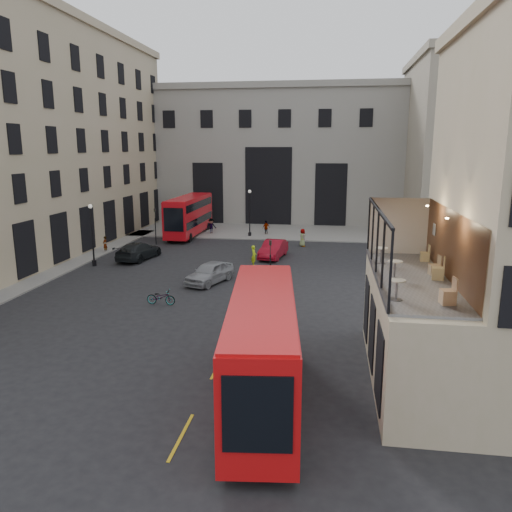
# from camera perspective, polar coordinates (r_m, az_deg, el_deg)

# --- Properties ---
(ground) EXTENTS (140.00, 140.00, 0.00)m
(ground) POSITION_cam_1_polar(r_m,az_deg,el_deg) (23.75, 0.51, -12.67)
(ground) COLOR black
(ground) RESTS_ON ground
(host_building_main) EXTENTS (7.26, 11.40, 15.10)m
(host_building_main) POSITION_cam_1_polar(r_m,az_deg,el_deg) (22.54, 26.60, 5.30)
(host_building_main) COLOR tan
(host_building_main) RESTS_ON ground
(host_frontage) EXTENTS (3.00, 11.00, 4.50)m
(host_frontage) POSITION_cam_1_polar(r_m,az_deg,el_deg) (22.97, 16.97, -8.05)
(host_frontage) COLOR tan
(host_frontage) RESTS_ON ground
(cafe_floor) EXTENTS (3.00, 10.00, 0.10)m
(cafe_floor) POSITION_cam_1_polar(r_m,az_deg,el_deg) (22.29, 17.34, -2.50)
(cafe_floor) COLOR slate
(cafe_floor) RESTS_ON host_frontage
(gateway) EXTENTS (35.00, 10.60, 18.00)m
(gateway) POSITION_cam_1_polar(r_m,az_deg,el_deg) (69.76, 1.96, 11.84)
(gateway) COLOR gray
(gateway) RESTS_ON ground
(building_right) EXTENTS (16.60, 18.60, 20.00)m
(building_right) POSITION_cam_1_polar(r_m,az_deg,el_deg) (63.60, 24.54, 11.61)
(building_right) COLOR gray
(building_right) RESTS_ON ground
(pavement_far) EXTENTS (40.00, 12.00, 0.12)m
(pavement_far) POSITION_cam_1_polar(r_m,az_deg,el_deg) (60.81, -0.12, 2.93)
(pavement_far) COLOR slate
(pavement_far) RESTS_ON ground
(traffic_light_near) EXTENTS (0.16, 0.20, 3.80)m
(traffic_light_near) POSITION_cam_1_polar(r_m,az_deg,el_deg) (34.40, 1.64, -0.43)
(traffic_light_near) COLOR black
(traffic_light_near) RESTS_ON ground
(traffic_light_far) EXTENTS (0.16, 0.20, 3.80)m
(traffic_light_far) POSITION_cam_1_polar(r_m,az_deg,el_deg) (53.03, -11.45, 3.87)
(traffic_light_far) COLOR black
(traffic_light_far) RESTS_ON ground
(street_lamp_a) EXTENTS (0.36, 0.36, 5.33)m
(street_lamp_a) POSITION_cam_1_polar(r_m,az_deg,el_deg) (44.75, -18.18, 1.91)
(street_lamp_a) COLOR black
(street_lamp_a) RESTS_ON ground
(street_lamp_b) EXTENTS (0.36, 0.36, 5.33)m
(street_lamp_b) POSITION_cam_1_polar(r_m,az_deg,el_deg) (56.55, -0.73, 4.61)
(street_lamp_b) COLOR black
(street_lamp_b) RESTS_ON ground
(bus_near) EXTENTS (3.69, 11.17, 4.38)m
(bus_near) POSITION_cam_1_polar(r_m,az_deg,el_deg) (19.90, 0.72, -10.07)
(bus_near) COLOR red
(bus_near) RESTS_ON ground
(bus_far) EXTENTS (2.71, 11.27, 4.49)m
(bus_far) POSITION_cam_1_polar(r_m,az_deg,el_deg) (57.75, -7.65, 4.79)
(bus_far) COLOR red
(bus_far) RESTS_ON ground
(car_a) EXTENTS (3.41, 5.08, 1.61)m
(car_a) POSITION_cam_1_polar(r_m,az_deg,el_deg) (37.64, -5.32, -1.90)
(car_a) COLOR gray
(car_a) RESTS_ON ground
(car_b) EXTENTS (2.40, 5.10, 1.62)m
(car_b) POSITION_cam_1_polar(r_m,az_deg,el_deg) (46.02, 1.99, 0.79)
(car_b) COLOR maroon
(car_b) RESTS_ON ground
(car_c) EXTENTS (3.07, 5.76, 1.59)m
(car_c) POSITION_cam_1_polar(r_m,az_deg,el_deg) (46.54, -13.26, 0.58)
(car_c) COLOR black
(car_c) RESTS_ON ground
(bicycle) EXTENTS (1.92, 0.72, 1.00)m
(bicycle) POSITION_cam_1_polar(r_m,az_deg,el_deg) (33.06, -10.81, -4.64)
(bicycle) COLOR gray
(bicycle) RESTS_ON ground
(cyclist) EXTENTS (0.46, 0.68, 1.81)m
(cyclist) POSITION_cam_1_polar(r_m,az_deg,el_deg) (42.69, -0.25, 0.01)
(cyclist) COLOR #BBDF17
(cyclist) RESTS_ON ground
(pedestrian_a) EXTENTS (0.82, 0.66, 1.60)m
(pedestrian_a) POSITION_cam_1_polar(r_m,az_deg,el_deg) (59.89, -8.30, 3.37)
(pedestrian_a) COLOR gray
(pedestrian_a) RESTS_ON ground
(pedestrian_b) EXTENTS (1.41, 1.27, 1.90)m
(pedestrian_b) POSITION_cam_1_polar(r_m,az_deg,el_deg) (58.50, -5.13, 3.39)
(pedestrian_b) COLOR gray
(pedestrian_b) RESTS_ON ground
(pedestrian_c) EXTENTS (1.01, 0.92, 1.66)m
(pedestrian_c) POSITION_cam_1_polar(r_m,az_deg,el_deg) (57.91, 1.16, 3.23)
(pedestrian_c) COLOR gray
(pedestrian_c) RESTS_ON ground
(pedestrian_d) EXTENTS (0.94, 1.07, 1.83)m
(pedestrian_d) POSITION_cam_1_polar(r_m,az_deg,el_deg) (51.47, 5.33, 2.11)
(pedestrian_d) COLOR gray
(pedestrian_d) RESTS_ON ground
(pedestrian_e) EXTENTS (0.41, 0.60, 1.57)m
(pedestrian_e) POSITION_cam_1_polar(r_m,az_deg,el_deg) (50.51, -16.87, 1.28)
(pedestrian_e) COLOR gray
(pedestrian_e) RESTS_ON ground
(cafe_table_near) EXTENTS (0.61, 0.61, 0.76)m
(cafe_table_near) POSITION_cam_1_polar(r_m,az_deg,el_deg) (18.80, 15.80, -3.38)
(cafe_table_near) COLOR beige
(cafe_table_near) RESTS_ON cafe_floor
(cafe_table_mid) EXTENTS (0.62, 0.62, 0.77)m
(cafe_table_mid) POSITION_cam_1_polar(r_m,az_deg,el_deg) (21.78, 15.59, -1.21)
(cafe_table_mid) COLOR silver
(cafe_table_mid) RESTS_ON cafe_floor
(cafe_table_far) EXTENTS (0.60, 0.60, 0.76)m
(cafe_table_far) POSITION_cam_1_polar(r_m,az_deg,el_deg) (24.56, 14.14, 0.36)
(cafe_table_far) COLOR white
(cafe_table_far) RESTS_ON cafe_floor
(cafe_chair_a) EXTENTS (0.54, 0.54, 0.98)m
(cafe_chair_a) POSITION_cam_1_polar(r_m,az_deg,el_deg) (18.94, 21.11, -4.29)
(cafe_chair_a) COLOR #DEAD80
(cafe_chair_a) RESTS_ON cafe_floor
(cafe_chair_b) EXTENTS (0.55, 0.55, 0.97)m
(cafe_chair_b) POSITION_cam_1_polar(r_m,az_deg,el_deg) (22.28, 20.12, -1.79)
(cafe_chair_b) COLOR tan
(cafe_chair_b) RESTS_ON cafe_floor
(cafe_chair_c) EXTENTS (0.49, 0.49, 0.87)m
(cafe_chair_c) POSITION_cam_1_polar(r_m,az_deg,el_deg) (23.00, 19.75, -1.41)
(cafe_chair_c) COLOR tan
(cafe_chair_c) RESTS_ON cafe_floor
(cafe_chair_d) EXTENTS (0.42, 0.42, 0.82)m
(cafe_chair_d) POSITION_cam_1_polar(r_m,az_deg,el_deg) (25.62, 18.75, -0.01)
(cafe_chair_d) COLOR tan
(cafe_chair_d) RESTS_ON cafe_floor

